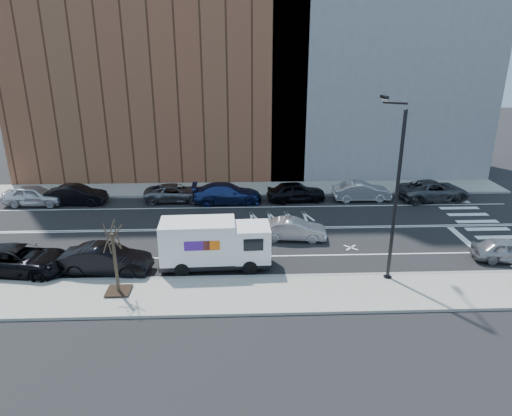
{
  "coord_description": "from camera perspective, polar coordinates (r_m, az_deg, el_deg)",
  "views": [
    {
      "loc": [
        -0.87,
        -28.76,
        11.95
      ],
      "look_at": [
        0.25,
        0.27,
        1.4
      ],
      "focal_mm": 32.0,
      "sensor_mm": 36.0,
      "label": 1
    }
  ],
  "objects": [
    {
      "name": "sidewalk_far",
      "position": [
        39.4,
        -0.85,
        2.42
      ],
      "size": [
        44.0,
        3.6,
        0.15
      ],
      "primitive_type": "cube",
      "color": "gray",
      "rests_on": "ground"
    },
    {
      "name": "ground",
      "position": [
        31.16,
        -0.44,
        -2.6
      ],
      "size": [
        120.0,
        120.0,
        0.0
      ],
      "primitive_type": "plane",
      "color": "black",
      "rests_on": "ground"
    },
    {
      "name": "crosswalk",
      "position": [
        35.42,
        26.41,
        -1.93
      ],
      "size": [
        3.0,
        14.0,
        0.01
      ],
      "primitive_type": null,
      "color": "white",
      "rests_on": "ground"
    },
    {
      "name": "sidewalk_near",
      "position": [
        23.24,
        0.25,
        -10.77
      ],
      "size": [
        44.0,
        3.6,
        0.15
      ],
      "primitive_type": "cube",
      "color": "gray",
      "rests_on": "ground"
    },
    {
      "name": "road_markings",
      "position": [
        31.15,
        -0.44,
        -2.59
      ],
      "size": [
        40.0,
        8.6,
        0.01
      ],
      "primitive_type": null,
      "color": "white",
      "rests_on": "ground"
    },
    {
      "name": "far_parked_d",
      "position": [
        36.0,
        -3.65,
        1.86
      ],
      "size": [
        5.48,
        2.33,
        1.58
      ],
      "primitive_type": "imported",
      "rotation": [
        0.0,
        0.0,
        1.59
      ],
      "color": "navy",
      "rests_on": "ground"
    },
    {
      "name": "curb_far",
      "position": [
        37.69,
        -0.78,
        1.61
      ],
      "size": [
        44.0,
        0.25,
        0.17
      ],
      "primitive_type": "cube",
      "color": "gray",
      "rests_on": "ground"
    },
    {
      "name": "near_parked_rear_b",
      "position": [
        28.23,
        -27.38,
        -5.77
      ],
      "size": [
        5.84,
        3.27,
        1.54
      ],
      "primitive_type": "imported",
      "rotation": [
        0.0,
        0.0,
        1.44
      ],
      "color": "black",
      "rests_on": "ground"
    },
    {
      "name": "far_parked_a",
      "position": [
        39.43,
        -25.94,
        1.44
      ],
      "size": [
        4.68,
        2.06,
        1.57
      ],
      "primitive_type": "imported",
      "rotation": [
        0.0,
        0.0,
        1.52
      ],
      "color": "silver",
      "rests_on": "ground"
    },
    {
      "name": "streetlight",
      "position": [
        24.22,
        16.87,
        2.6
      ],
      "size": [
        0.44,
        4.02,
        9.34
      ],
      "color": "black",
      "rests_on": "ground"
    },
    {
      "name": "near_parked_rear_a",
      "position": [
        26.35,
        -18.23,
        -6.16
      ],
      "size": [
        4.99,
        2.16,
        1.6
      ],
      "primitive_type": "imported",
      "rotation": [
        0.0,
        0.0,
        1.47
      ],
      "color": "black",
      "rests_on": "ground"
    },
    {
      "name": "driving_sedan",
      "position": [
        29.36,
        4.75,
        -2.69
      ],
      "size": [
        4.25,
        1.87,
        1.36
      ],
      "primitive_type": "imported",
      "rotation": [
        0.0,
        0.0,
        1.46
      ],
      "color": "#B9B8BE",
      "rests_on": "ground"
    },
    {
      "name": "far_parked_c",
      "position": [
        36.94,
        -10.05,
        1.87
      ],
      "size": [
        4.89,
        2.32,
        1.35
      ],
      "primitive_type": "imported",
      "rotation": [
        0.0,
        0.0,
        1.59
      ],
      "color": "#575960",
      "rests_on": "ground"
    },
    {
      "name": "fedex_van",
      "position": [
        25.46,
        -5.24,
        -4.43
      ],
      "size": [
        6.22,
        2.36,
        2.81
      ],
      "rotation": [
        0.0,
        0.0,
        0.03
      ],
      "color": "black",
      "rests_on": "ground"
    },
    {
      "name": "street_tree",
      "position": [
        23.71,
        -17.09,
        -7.28
      ],
      "size": [
        1.2,
        1.2,
        3.75
      ],
      "color": "black",
      "rests_on": "ground"
    },
    {
      "name": "far_parked_g",
      "position": [
        39.33,
        21.29,
        2.07
      ],
      "size": [
        5.87,
        3.14,
        1.57
      ],
      "primitive_type": "imported",
      "rotation": [
        0.0,
        0.0,
        1.67
      ],
      "color": "#424549",
      "rests_on": "ground"
    },
    {
      "name": "near_parked_front",
      "position": [
        30.2,
        28.95,
        -4.64
      ],
      "size": [
        4.06,
        2.04,
        1.33
      ],
      "primitive_type": "imported",
      "rotation": [
        0.0,
        0.0,
        1.44
      ],
      "color": "#9F9FA4",
      "rests_on": "ground"
    },
    {
      "name": "bldg_brick",
      "position": [
        44.94,
        -11.96,
        18.35
      ],
      "size": [
        26.0,
        10.0,
        22.0
      ],
      "primitive_type": "cube",
      "color": "brown",
      "rests_on": "ground"
    },
    {
      "name": "curb_near",
      "position": [
        24.8,
        0.07,
        -8.62
      ],
      "size": [
        44.0,
        0.25,
        0.17
      ],
      "primitive_type": "cube",
      "color": "gray",
      "rests_on": "ground"
    },
    {
      "name": "far_parked_f",
      "position": [
        37.48,
        13.06,
        2.05
      ],
      "size": [
        4.6,
        1.68,
        1.51
      ],
      "primitive_type": "imported",
      "rotation": [
        0.0,
        0.0,
        1.59
      ],
      "color": "#BABABF",
      "rests_on": "ground"
    },
    {
      "name": "far_parked_e",
      "position": [
        36.47,
        5.04,
        2.06
      ],
      "size": [
        4.76,
        2.28,
        1.57
      ],
      "primitive_type": "imported",
      "rotation": [
        0.0,
        0.0,
        1.66
      ],
      "color": "black",
      "rests_on": "ground"
    },
    {
      "name": "bldg_concrete",
      "position": [
        46.2,
        14.94,
        20.64
      ],
      "size": [
        20.0,
        10.0,
        26.0
      ],
      "primitive_type": "cube",
      "color": "slate",
      "rests_on": "ground"
    },
    {
      "name": "far_parked_b",
      "position": [
        38.34,
        -21.5,
        1.55
      ],
      "size": [
        4.62,
        1.8,
        1.5
      ],
      "primitive_type": "imported",
      "rotation": [
        0.0,
        0.0,
        1.52
      ],
      "color": "black",
      "rests_on": "ground"
    }
  ]
}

